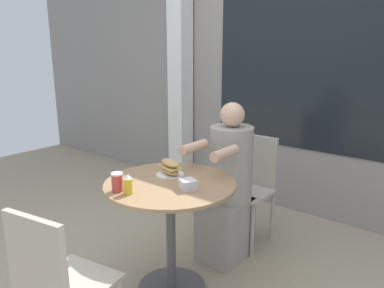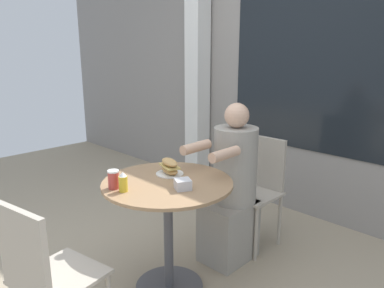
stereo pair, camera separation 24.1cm
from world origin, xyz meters
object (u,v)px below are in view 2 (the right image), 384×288
at_px(cafe_table, 168,210).
at_px(seated_diner, 232,193).
at_px(sandwich_on_plate, 170,167).
at_px(empty_chair_across, 42,271).
at_px(condiment_bottle, 123,182).
at_px(diner_chair, 259,181).
at_px(drink_cup, 113,179).

xyz_separation_m(cafe_table, seated_diner, (0.05, 0.58, -0.04)).
height_order(seated_diner, sandwich_on_plate, seated_diner).
xyz_separation_m(empty_chair_across, sandwich_on_plate, (-0.12, 0.93, 0.28)).
bearing_deg(empty_chair_across, seated_diner, 78.87).
bearing_deg(cafe_table, condiment_bottle, -100.80).
height_order(empty_chair_across, sandwich_on_plate, empty_chair_across).
bearing_deg(cafe_table, sandwich_on_plate, 132.33).
distance_m(sandwich_on_plate, condiment_bottle, 0.39).
height_order(diner_chair, drink_cup, diner_chair).
relative_size(cafe_table, diner_chair, 0.94).
bearing_deg(sandwich_on_plate, seated_diner, 74.15).
bearing_deg(condiment_bottle, sandwich_on_plate, 95.15).
xyz_separation_m(diner_chair, empty_chair_across, (-0.02, -1.76, 0.00)).
xyz_separation_m(cafe_table, drink_cup, (-0.13, -0.30, 0.25)).
bearing_deg(empty_chair_across, sandwich_on_plate, 86.88).
bearing_deg(seated_diner, condiment_bottle, 82.21).
relative_size(empty_chair_across, condiment_bottle, 7.39).
bearing_deg(seated_diner, drink_cup, 77.28).
bearing_deg(diner_chair, condiment_bottle, 84.20).
relative_size(drink_cup, condiment_bottle, 0.95).
bearing_deg(sandwich_on_plate, empty_chair_across, -82.81).
height_order(seated_diner, empty_chair_across, seated_diner).
bearing_deg(seated_diner, diner_chair, -90.71).
height_order(diner_chair, seated_diner, seated_diner).
relative_size(cafe_table, sandwich_on_plate, 4.21).
xyz_separation_m(seated_diner, empty_chair_across, (-0.02, -1.41, 0.00)).
relative_size(seated_diner, empty_chair_across, 1.36).
bearing_deg(drink_cup, empty_chair_across, -72.96).
xyz_separation_m(diner_chair, drink_cup, (-0.18, -1.23, 0.29)).
height_order(cafe_table, drink_cup, drink_cup).
relative_size(empty_chair_across, drink_cup, 7.80).
relative_size(diner_chair, empty_chair_across, 1.00).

